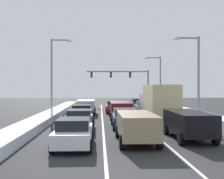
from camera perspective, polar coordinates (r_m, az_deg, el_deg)
The scene contains 21 objects.
ground_plane at distance 25.02m, azimuth 1.99°, elevation -6.78°, with size 120.00×120.00×0.00m, color #28282B.
lane_stripe_between_right_lane_and_center_lane at distance 29.17m, azimuth 4.71°, elevation -5.75°, with size 0.14×44.28×0.01m, color silver.
lane_stripe_between_center_lane_and_left_lane at distance 28.94m, azimuth -2.02°, elevation -5.80°, with size 0.14×44.28×0.01m, color silver.
snow_bank_right_shoulder at distance 30.25m, azimuth 14.76°, elevation -4.70°, with size 1.62×44.28×0.90m, color silver.
snow_bank_left_shoulder at distance 29.35m, azimuth -12.46°, elevation -5.13°, with size 1.83×44.28×0.61m, color silver.
suv_black_right_lane_nearest at distance 17.52m, azimuth 15.36°, elevation -6.53°, with size 2.16×4.90×1.67m.
box_truck_right_lane_second at distance 25.29m, azimuth 9.48°, elevation -2.39°, with size 2.53×7.20×3.36m.
sedan_gray_right_lane_third at distance 33.87m, azimuth 6.52°, elevation -3.61°, with size 2.00×4.50×1.51m.
sedan_green_right_lane_fourth at distance 40.80m, azimuth 5.28°, elevation -2.93°, with size 2.00×4.50×1.51m.
suv_tan_center_lane_nearest at distance 15.92m, azimuth 5.00°, elevation -7.22°, with size 2.16×4.90×1.67m.
sedan_navy_center_lane_second at distance 21.81m, azimuth 2.60°, elevation -5.82°, with size 2.00×4.50×1.51m.
suv_maroon_center_lane_third at distance 28.03m, azimuth 1.70°, elevation -3.92°, with size 2.16×4.90×1.67m.
sedan_red_center_lane_fourth at distance 34.32m, azimuth 0.40°, elevation -3.55°, with size 2.00×4.50×1.51m.
sedan_white_left_lane_nearest at distance 14.96m, azimuth -7.81°, elevation -8.69°, with size 2.00×4.50×1.51m.
sedan_charcoal_left_lane_second at distance 20.72m, azimuth -6.62°, elevation -6.15°, with size 2.00×4.50×1.51m.
sedan_black_left_lane_third at distance 26.38m, azimuth -6.13°, elevation -4.74°, with size 2.00×4.50×1.51m.
suv_silver_left_lane_fourth at distance 32.77m, azimuth -5.32°, elevation -3.30°, with size 2.16×4.90×1.67m.
traffic_light_gantry at distance 49.14m, azimuth 3.01°, elevation 2.27°, with size 10.94×0.47×6.20m.
street_lamp_right_near at distance 28.37m, azimuth 16.59°, elevation 3.87°, with size 2.66×0.36×8.10m.
street_lamp_right_mid at distance 43.83m, azimuth 9.39°, elevation 2.52°, with size 2.66×0.36×7.92m.
street_lamp_left_mid at distance 34.31m, azimuth -11.70°, elevation 4.06°, with size 2.66×0.36×9.00m.
Camera 1 is at (-1.94, -8.65, 3.12)m, focal length 44.70 mm.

